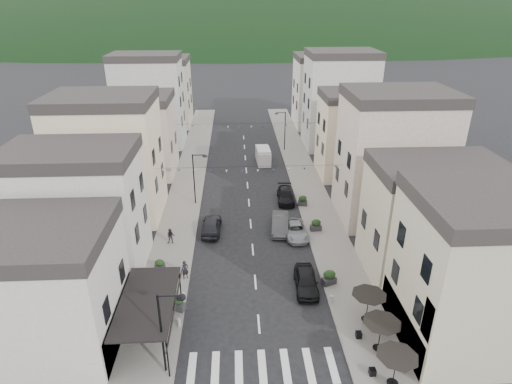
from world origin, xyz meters
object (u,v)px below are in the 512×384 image
delivery_van (263,155)px  pedestrian_b (171,236)px  parked_car_b (280,224)px  pedestrian_a (185,270)px  parked_car_a (306,281)px  parked_car_d (286,195)px  parked_car_e (211,225)px  parked_car_c (296,230)px

delivery_van → pedestrian_b: 24.00m
parked_car_b → delivery_van: bearing=97.5°
pedestrian_a → pedestrian_b: (-1.92, 5.63, -0.05)m
parked_car_a → parked_car_d: 16.37m
parked_car_a → parked_car_e: parked_car_e is taller
parked_car_e → pedestrian_a: (-1.81, -7.82, 0.17)m
parked_car_e → delivery_van: delivery_van is taller
parked_car_b → parked_car_d: (1.34, 6.79, -0.09)m
parked_car_d → parked_car_e: size_ratio=1.03×
parked_car_b → parked_car_c: bearing=-33.9°
pedestrian_b → parked_car_c: bearing=4.6°
delivery_van → parked_car_d: bearing=-84.2°
parked_car_b → parked_car_c: parked_car_b is taller
parked_car_b → delivery_van: 19.55m
parked_car_e → parked_car_c: bearing=174.4°
parked_car_e → pedestrian_b: 4.33m
parked_car_a → pedestrian_a: (-9.84, 1.78, 0.19)m
parked_car_e → parked_car_b: bearing=-177.5°
parked_car_c → parked_car_e: 8.41m
pedestrian_a → pedestrian_b: 5.95m
parked_car_b → pedestrian_b: bearing=-162.2°
parked_car_d → delivery_van: (-1.77, 12.76, 0.40)m
parked_car_c → parked_car_d: bearing=87.6°
parked_car_d → pedestrian_a: size_ratio=2.83×
parked_car_c → parked_car_e: (-8.32, 1.22, 0.14)m
delivery_van → pedestrian_a: bearing=-108.9°
parked_car_c → delivery_van: size_ratio=0.99×
parked_car_b → parked_car_e: 6.91m
parked_car_c → pedestrian_a: size_ratio=2.78×
parked_car_b → parked_car_c: 1.85m
parked_car_b → pedestrian_b: (-10.64, -2.17, 0.13)m
delivery_van → pedestrian_b: size_ratio=2.99×
parked_car_d → parked_car_e: parked_car_e is taller
pedestrian_b → pedestrian_a: bearing=-71.2°
parked_car_c → parked_car_b: bearing=136.9°
parked_car_d → pedestrian_b: bearing=-140.7°
delivery_van → pedestrian_a: delivery_van is taller
parked_car_b → pedestrian_b: size_ratio=3.01×
parked_car_d → delivery_van: bearing=100.4°
parked_car_d → pedestrian_a: 17.72m
parked_car_a → parked_car_c: bearing=90.3°
parked_car_a → delivery_van: bearing=95.4°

